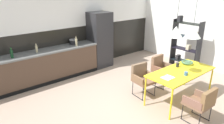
% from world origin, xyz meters
% --- Properties ---
extents(ground_plane, '(9.16, 9.16, 0.00)m').
position_xyz_m(ground_plane, '(0.00, 0.00, 0.00)').
color(ground_plane, tan).
extents(back_wall_splashback_dark, '(7.04, 0.12, 1.39)m').
position_xyz_m(back_wall_splashback_dark, '(0.00, 2.91, 0.69)').
color(back_wall_splashback_dark, black).
rests_on(back_wall_splashback_dark, ground).
extents(back_wall_panel_upper, '(7.04, 0.12, 1.39)m').
position_xyz_m(back_wall_panel_upper, '(0.00, 2.91, 2.08)').
color(back_wall_panel_upper, white).
rests_on(back_wall_panel_upper, back_wall_splashback_dark).
extents(side_wall_right, '(0.12, 5.93, 2.78)m').
position_xyz_m(side_wall_right, '(3.46, 0.00, 1.39)').
color(side_wall_right, white).
rests_on(side_wall_right, ground).
extents(kitchen_counter, '(3.87, 0.63, 0.91)m').
position_xyz_m(kitchen_counter, '(-1.45, 2.55, 0.46)').
color(kitchen_counter, '#473427').
rests_on(kitchen_counter, ground).
extents(refrigerator_column, '(0.68, 0.60, 1.83)m').
position_xyz_m(refrigerator_column, '(0.82, 2.55, 0.91)').
color(refrigerator_column, '#232326').
rests_on(refrigerator_column, ground).
extents(dining_table, '(1.74, 0.77, 0.76)m').
position_xyz_m(dining_table, '(0.91, -0.52, 0.71)').
color(dining_table, gold).
rests_on(dining_table, ground).
extents(armchair_facing_counter, '(0.52, 0.50, 0.82)m').
position_xyz_m(armchair_facing_counter, '(1.24, 0.31, 0.52)').
color(armchair_facing_counter, brown).
rests_on(armchair_facing_counter, ground).
extents(armchair_near_window, '(0.50, 0.49, 0.77)m').
position_xyz_m(armchair_near_window, '(0.48, -1.28, 0.49)').
color(armchair_near_window, brown).
rests_on(armchair_near_window, ground).
extents(armchair_corner_seat, '(0.53, 0.51, 0.80)m').
position_xyz_m(armchair_corner_seat, '(0.44, 0.25, 0.50)').
color(armchair_corner_seat, brown).
rests_on(armchair_corner_seat, ground).
extents(fruit_bowl, '(0.29, 0.29, 0.08)m').
position_xyz_m(fruit_bowl, '(1.41, -0.35, 0.80)').
color(fruit_bowl, '#4C704C').
rests_on(fruit_bowl, dining_table).
extents(open_book, '(0.25, 0.21, 0.02)m').
position_xyz_m(open_book, '(0.36, -0.54, 0.76)').
color(open_book, white).
rests_on(open_book, dining_table).
extents(mug_glass_clear, '(0.12, 0.07, 0.11)m').
position_xyz_m(mug_glass_clear, '(1.07, -0.30, 0.81)').
color(mug_glass_clear, black).
rests_on(mug_glass_clear, dining_table).
extents(mug_short_terracotta, '(0.12, 0.08, 0.08)m').
position_xyz_m(mug_short_terracotta, '(0.77, -0.71, 0.80)').
color(mug_short_terracotta, '#335B93').
rests_on(mug_short_terracotta, dining_table).
extents(cooking_pot, '(0.26, 0.26, 0.17)m').
position_xyz_m(cooking_pot, '(-0.11, 2.65, 0.98)').
color(cooking_pot, black).
rests_on(cooking_pot, kitchen_counter).
extents(bottle_spice_small, '(0.07, 0.07, 0.29)m').
position_xyz_m(bottle_spice_small, '(-0.16, 2.40, 1.03)').
color(bottle_spice_small, tan).
rests_on(bottle_spice_small, kitchen_counter).
extents(bottle_wine_green, '(0.06, 0.06, 0.24)m').
position_xyz_m(bottle_wine_green, '(-1.31, 2.54, 1.01)').
color(bottle_wine_green, tan).
rests_on(bottle_wine_green, kitchen_counter).
extents(bottle_vinegar_dark, '(0.07, 0.07, 0.27)m').
position_xyz_m(bottle_vinegar_dark, '(-1.95, 2.48, 1.02)').
color(bottle_vinegar_dark, '#0F3319').
rests_on(bottle_vinegar_dark, kitchen_counter).
extents(open_shelf_unit, '(0.30, 0.92, 1.72)m').
position_xyz_m(open_shelf_unit, '(2.82, 0.56, 0.88)').
color(open_shelf_unit, black).
rests_on(open_shelf_unit, ground).
extents(pendant_lamp_over_table_near, '(0.29, 0.29, 1.12)m').
position_xyz_m(pendant_lamp_over_table_near, '(0.57, -0.48, 1.72)').
color(pendant_lamp_over_table_near, black).
extents(pendant_lamp_over_table_far, '(0.38, 0.38, 1.24)m').
position_xyz_m(pendant_lamp_over_table_far, '(1.26, -0.47, 1.62)').
color(pendant_lamp_over_table_far, black).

